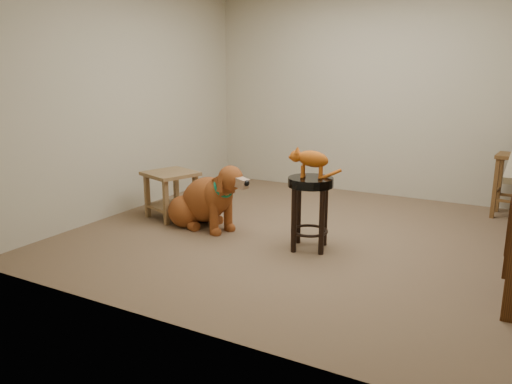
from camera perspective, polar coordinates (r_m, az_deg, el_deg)
The scene contains 6 objects.
floor at distance 4.83m, azimuth 6.89°, elevation -5.19°, with size 4.50×4.00×0.01m, color brown.
room_shell at distance 4.57m, azimuth 7.52°, elevation 15.09°, with size 4.54×4.04×2.62m.
padded_stool at distance 4.41m, azimuth 6.22°, elevation -0.76°, with size 0.41×0.41×0.65m.
side_table at distance 5.43m, azimuth -9.69°, elevation 0.50°, with size 0.62×0.62×0.50m.
golden_retriever at distance 5.05m, azimuth -5.75°, elevation -1.05°, with size 1.12×0.66×0.74m.
tabby_kitten at distance 4.34m, azimuth 6.20°, elevation 3.69°, with size 0.43×0.26×0.29m.
Camera 1 is at (1.68, -4.25, 1.57)m, focal length 35.00 mm.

